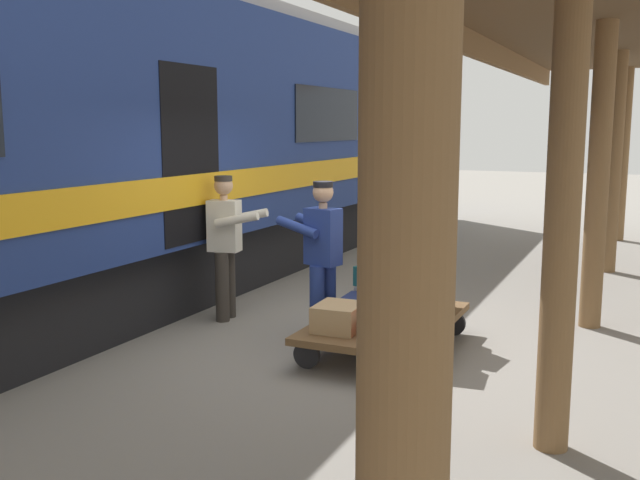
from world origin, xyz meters
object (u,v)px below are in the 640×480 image
object	(u,v)px
suitcase_red_plastic	(394,328)
suitcase_olive_duffel	(428,299)
suitcase_teal_softside	(378,275)
luggage_cart	(386,323)
porter_in_overalls	(321,255)
suitcase_yellow_case	(430,260)
porter_by_door	(226,242)
suitcase_black_hardshell	(414,286)
suitcase_burgundy_valise	(412,309)
suitcase_tan_vintage	(339,317)
suitcase_gray_aluminum	(379,294)
train_car	(88,144)
suitcase_orange_carryall	(379,259)
suitcase_slate_roller	(412,269)
suitcase_navy_fabric	(360,307)
suitcase_maroon_trunk	(430,280)

from	to	relation	value
suitcase_red_plastic	suitcase_olive_duffel	bearing A→B (deg)	-90.00
suitcase_red_plastic	suitcase_teal_softside	size ratio (longest dim) A/B	1.18
luggage_cart	porter_in_overalls	size ratio (longest dim) A/B	1.22
suitcase_yellow_case	porter_by_door	distance (m)	2.42
suitcase_black_hardshell	porter_by_door	distance (m)	2.46
suitcase_black_hardshell	suitcase_teal_softside	bearing A→B (deg)	-44.47
suitcase_olive_duffel	suitcase_black_hardshell	xyz separation A→B (m)	(-0.02, 0.59, 0.26)
suitcase_burgundy_valise	suitcase_tan_vintage	bearing A→B (deg)	45.60
suitcase_gray_aluminum	porter_in_overalls	xyz separation A→B (m)	(0.48, 0.48, 0.48)
suitcase_gray_aluminum	suitcase_olive_duffel	world-z (taller)	suitcase_gray_aluminum
train_car	suitcase_burgundy_valise	distance (m)	4.45
luggage_cart	suitcase_gray_aluminum	bearing A→B (deg)	-63.91
suitcase_orange_carryall	suitcase_black_hardshell	world-z (taller)	suitcase_orange_carryall
train_car	suitcase_slate_roller	bearing A→B (deg)	178.39
train_car	luggage_cart	size ratio (longest dim) A/B	10.53
suitcase_tan_vintage	suitcase_red_plastic	size ratio (longest dim) A/B	0.85
suitcase_tan_vintage	porter_by_door	bearing A→B (deg)	-27.11
luggage_cart	porter_by_door	distance (m)	2.24
suitcase_black_hardshell	luggage_cart	bearing A→B (deg)	-4.59
suitcase_red_plastic	suitcase_teal_softside	xyz separation A→B (m)	(0.57, -1.12, 0.24)
luggage_cart	suitcase_olive_duffel	world-z (taller)	suitcase_olive_duffel
suitcase_burgundy_valise	suitcase_black_hardshell	distance (m)	0.24
suitcase_gray_aluminum	porter_in_overalls	distance (m)	0.83
suitcase_burgundy_valise	luggage_cart	bearing A→B (deg)	0.00
suitcase_burgundy_valise	train_car	bearing A→B (deg)	-1.26
train_car	luggage_cart	world-z (taller)	train_car
suitcase_navy_fabric	suitcase_orange_carryall	world-z (taller)	suitcase_orange_carryall
luggage_cart	suitcase_orange_carryall	size ratio (longest dim) A/B	3.97
porter_in_overalls	suitcase_slate_roller	bearing A→B (deg)	173.48
suitcase_olive_duffel	suitcase_slate_roller	world-z (taller)	suitcase_slate_roller
luggage_cart	suitcase_slate_roller	size ratio (longest dim) A/B	4.99
suitcase_burgundy_valise	suitcase_black_hardshell	size ratio (longest dim) A/B	1.16
suitcase_gray_aluminum	suitcase_teal_softside	xyz separation A→B (m)	(0.01, 0.02, 0.22)
suitcase_red_plastic	porter_by_door	world-z (taller)	porter_by_door
luggage_cart	suitcase_black_hardshell	bearing A→B (deg)	175.41
luggage_cart	suitcase_maroon_trunk	xyz separation A→B (m)	(-0.29, -0.58, 0.36)
suitcase_black_hardshell	suitcase_yellow_case	world-z (taller)	suitcase_yellow_case
suitcase_orange_carryall	suitcase_black_hardshell	size ratio (longest dim) A/B	1.03
suitcase_navy_fabric	suitcase_red_plastic	distance (m)	0.80
suitcase_teal_softside	porter_in_overalls	xyz separation A→B (m)	(0.48, 0.45, 0.26)
porter_by_door	suitcase_olive_duffel	bearing A→B (deg)	-175.27
train_car	suitcase_orange_carryall	bearing A→B (deg)	-173.27
train_car	porter_in_overalls	xyz separation A→B (m)	(-3.11, -0.00, -1.14)
suitcase_gray_aluminum	suitcase_black_hardshell	size ratio (longest dim) A/B	1.11
suitcase_maroon_trunk	porter_by_door	world-z (taller)	porter_by_door
suitcase_navy_fabric	porter_by_door	distance (m)	1.94
suitcase_maroon_trunk	porter_by_door	size ratio (longest dim) A/B	0.31
suitcase_tan_vintage	suitcase_slate_roller	distance (m)	0.89
suitcase_olive_duffel	porter_by_door	world-z (taller)	porter_by_door
suitcase_black_hardshell	suitcase_maroon_trunk	world-z (taller)	suitcase_black_hardshell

